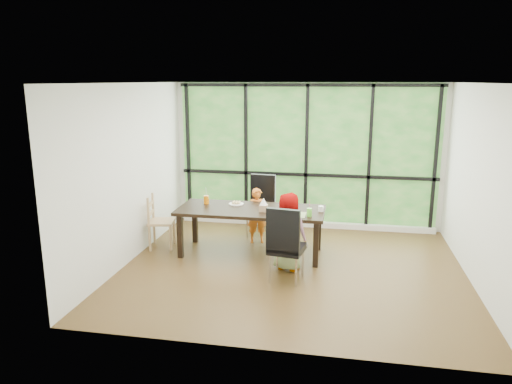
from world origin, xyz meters
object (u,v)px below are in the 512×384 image
at_px(chair_interior_leather, 287,243).
at_px(plate_near, 291,214).
at_px(plate_far, 236,204).
at_px(orange_cup, 206,200).
at_px(child_toddler, 258,216).
at_px(green_cup, 309,212).
at_px(dining_table, 251,231).
at_px(white_mug, 321,209).
at_px(chair_window_leather, 260,206).
at_px(child_older, 290,232).
at_px(tissue_box, 263,208).
at_px(chair_end_beech, 162,222).

distance_m(chair_interior_leather, plate_near, 0.76).
xyz_separation_m(plate_far, orange_cup, (-0.49, -0.05, 0.06)).
height_order(child_toddler, green_cup, child_toddler).
height_order(dining_table, white_mug, white_mug).
height_order(chair_window_leather, plate_far, chair_window_leather).
bearing_deg(chair_interior_leather, plate_far, -41.01).
xyz_separation_m(child_toddler, orange_cup, (-0.78, -0.40, 0.34)).
height_order(child_toddler, white_mug, child_toddler).
bearing_deg(orange_cup, child_older, -25.79).
distance_m(chair_interior_leather, child_older, 0.40).
bearing_deg(tissue_box, dining_table, 152.04).
distance_m(child_toddler, plate_far, 0.54).
distance_m(child_toddler, orange_cup, 0.95).
xyz_separation_m(child_toddler, plate_near, (0.67, -0.78, 0.28)).
height_order(plate_near, white_mug, white_mug).
bearing_deg(dining_table, tissue_box, -27.96).
relative_size(dining_table, orange_cup, 16.99).
height_order(dining_table, orange_cup, orange_cup).
bearing_deg(green_cup, child_toddler, 138.38).
bearing_deg(white_mug, green_cup, -116.70).
xyz_separation_m(chair_interior_leather, tissue_box, (-0.47, 0.82, 0.26)).
bearing_deg(child_older, dining_table, -21.45).
height_order(child_older, orange_cup, child_older).
bearing_deg(tissue_box, chair_window_leather, 102.67).
xyz_separation_m(dining_table, child_toddler, (0.00, 0.58, 0.10)).
bearing_deg(child_toddler, tissue_box, -87.70).
distance_m(child_toddler, white_mug, 1.26).
bearing_deg(plate_near, green_cup, -11.83).
bearing_deg(green_cup, chair_window_leather, 128.26).
xyz_separation_m(child_older, plate_far, (-0.98, 0.76, 0.18)).
relative_size(child_toddler, child_older, 0.82).
bearing_deg(chair_end_beech, orange_cup, -87.60).
xyz_separation_m(chair_end_beech, white_mug, (2.61, 0.04, 0.34)).
relative_size(plate_near, orange_cup, 1.61).
xyz_separation_m(dining_table, plate_near, (0.67, -0.20, 0.38)).
relative_size(chair_end_beech, plate_far, 3.70).
bearing_deg(dining_table, child_toddler, 90.00).
bearing_deg(chair_window_leather, tissue_box, -72.32).
relative_size(chair_end_beech, child_older, 0.77).
height_order(chair_window_leather, white_mug, chair_window_leather).
height_order(chair_end_beech, child_older, child_older).
relative_size(chair_window_leather, white_mug, 12.82).
bearing_deg(tissue_box, chair_end_beech, 176.00).
distance_m(plate_near, tissue_box, 0.46).
xyz_separation_m(green_cup, white_mug, (0.16, 0.31, -0.02)).
bearing_deg(dining_table, white_mug, 2.54).
xyz_separation_m(chair_interior_leather, plate_near, (-0.02, 0.73, 0.22)).
bearing_deg(chair_end_beech, dining_table, -100.81).
height_order(child_older, plate_near, child_older).
distance_m(dining_table, white_mug, 1.18).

